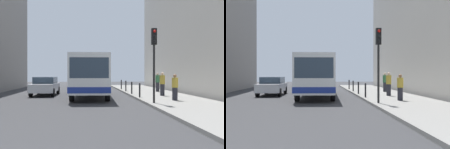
# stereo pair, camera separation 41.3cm
# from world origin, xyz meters

# --- Properties ---
(ground_plane) EXTENTS (80.00, 80.00, 0.00)m
(ground_plane) POSITION_xyz_m (0.00, 0.00, 0.00)
(ground_plane) COLOR #38383A
(sidewalk) EXTENTS (4.40, 40.00, 0.15)m
(sidewalk) POSITION_xyz_m (5.40, 0.00, 0.07)
(sidewalk) COLOR gray
(sidewalk) RESTS_ON ground
(bus) EXTENTS (2.86, 11.09, 3.00)m
(bus) POSITION_xyz_m (0.18, 3.95, 1.73)
(bus) COLOR white
(bus) RESTS_ON ground
(car_beside_bus) EXTENTS (1.96, 4.45, 1.48)m
(car_beside_bus) POSITION_xyz_m (-3.44, 5.01, 0.78)
(car_beside_bus) COLOR silver
(car_beside_bus) RESTS_ON ground
(traffic_light) EXTENTS (0.28, 0.33, 4.10)m
(traffic_light) POSITION_xyz_m (3.55, -2.70, 3.01)
(traffic_light) COLOR black
(traffic_light) RESTS_ON sidewalk
(bollard_near) EXTENTS (0.11, 0.11, 0.95)m
(bollard_near) POSITION_xyz_m (3.45, 0.78, 0.62)
(bollard_near) COLOR black
(bollard_near) RESTS_ON sidewalk
(bollard_mid) EXTENTS (0.11, 0.11, 0.95)m
(bollard_mid) POSITION_xyz_m (3.45, 3.95, 0.62)
(bollard_mid) COLOR black
(bollard_mid) RESTS_ON sidewalk
(bollard_far) EXTENTS (0.11, 0.11, 0.95)m
(bollard_far) POSITION_xyz_m (3.45, 7.12, 0.62)
(bollard_far) COLOR black
(bollard_far) RESTS_ON sidewalk
(bollard_farthest) EXTENTS (0.11, 0.11, 0.95)m
(bollard_farthest) POSITION_xyz_m (3.45, 10.29, 0.62)
(bollard_farthest) COLOR black
(bollard_farthest) RESTS_ON sidewalk
(pedestrian_near_signal) EXTENTS (0.38, 0.38, 1.58)m
(pedestrian_near_signal) POSITION_xyz_m (5.17, -1.41, 0.93)
(pedestrian_near_signal) COLOR #26262D
(pedestrian_near_signal) RESTS_ON sidewalk
(pedestrian_mid_sidewalk) EXTENTS (0.38, 0.38, 1.72)m
(pedestrian_mid_sidewalk) POSITION_xyz_m (5.38, 2.01, 1.01)
(pedestrian_mid_sidewalk) COLOR #26262D
(pedestrian_mid_sidewalk) RESTS_ON sidewalk
(pedestrian_far_sidewalk) EXTENTS (0.38, 0.38, 1.68)m
(pedestrian_far_sidewalk) POSITION_xyz_m (6.17, 6.24, 0.99)
(pedestrian_far_sidewalk) COLOR #26262D
(pedestrian_far_sidewalk) RESTS_ON sidewalk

